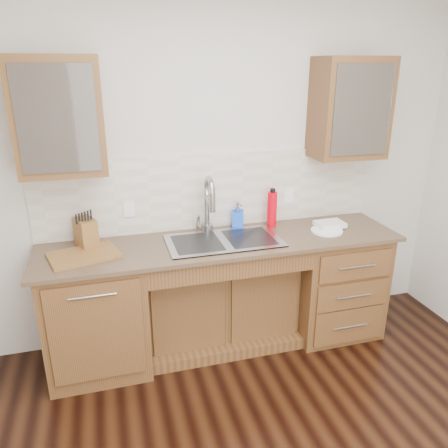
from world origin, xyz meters
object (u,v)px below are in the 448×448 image
object	(u,v)px
knife_block	(86,233)
cutting_board	(84,255)
plate	(327,231)
water_bottle	(272,209)
soap_bottle	(238,215)

from	to	relation	value
knife_block	cutting_board	distance (m)	0.20
plate	knife_block	bearing A→B (deg)	173.68
water_bottle	plate	xyz separation A→B (m)	(0.37, -0.23, -0.14)
plate	cutting_board	world-z (taller)	cutting_board
water_bottle	cutting_board	world-z (taller)	water_bottle
plate	knife_block	size ratio (longest dim) A/B	1.18
knife_block	soap_bottle	bearing A→B (deg)	-17.43
water_bottle	cutting_board	bearing A→B (deg)	-171.69
soap_bottle	cutting_board	distance (m)	1.22
plate	soap_bottle	bearing A→B (deg)	154.92
water_bottle	plate	bearing A→B (deg)	-32.20
water_bottle	knife_block	distance (m)	1.43
soap_bottle	plate	world-z (taller)	soap_bottle
water_bottle	plate	world-z (taller)	water_bottle
soap_bottle	water_bottle	xyz separation A→B (m)	(0.27, -0.06, 0.04)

